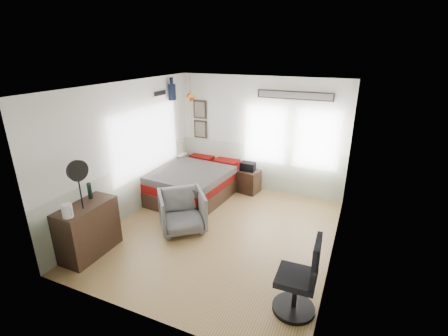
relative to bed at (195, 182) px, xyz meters
The scene contains 12 objects.
ground_plane 1.76m from the bed, 45.83° to the right, with size 4.00×4.50×0.01m, color olive.
room_shell 1.99m from the bed, 43.03° to the right, with size 4.02×4.52×2.71m.
wall_decor 1.91m from the bed, 82.47° to the left, with size 3.55×1.32×1.44m.
bed is the anchor object (origin of this frame).
dresser 2.76m from the bed, 101.32° to the right, with size 0.48×1.00×0.90m, color #2F1E17.
armchair 1.49m from the bed, 70.89° to the right, with size 0.82×0.84×0.76m, color slate.
nightstand 1.26m from the bed, 35.71° to the left, with size 0.54×0.43×0.54m, color #2F1E17.
task_chair 3.93m from the bed, 41.26° to the right, with size 0.56×0.56×1.12m.
kettle 3.19m from the bed, 98.39° to the right, with size 0.18×0.16×0.21m.
bottle 2.64m from the bed, 104.39° to the right, with size 0.07×0.07×0.28m, color black.
stand_fan 3.07m from the bed, 99.32° to the right, with size 0.14×0.33×0.81m.
black_bag 1.29m from the bed, 35.71° to the left, with size 0.34×0.22×0.20m, color black.
Camera 1 is at (2.21, -4.83, 3.29)m, focal length 26.00 mm.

